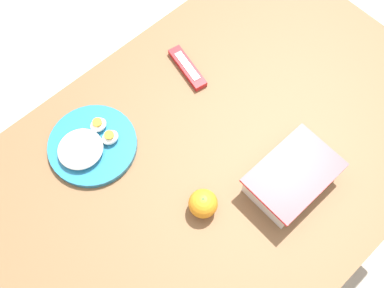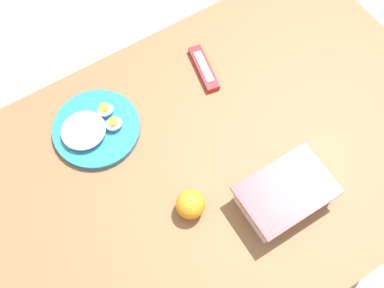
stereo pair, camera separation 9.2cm
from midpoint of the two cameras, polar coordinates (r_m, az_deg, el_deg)
ground_plane at (r=1.90m, az=3.77°, el=-10.60°), size 10.00×10.00×0.00m
table at (r=1.25m, az=5.64°, el=-2.81°), size 1.30×0.88×0.76m
food_container at (r=1.14m, az=13.91°, el=-6.54°), size 0.22×0.15×0.08m
orange_fruit at (r=1.09m, az=2.21°, el=-7.89°), size 0.07×0.07×0.07m
rice_plate at (r=1.21m, az=-10.28°, el=1.79°), size 0.23×0.23×0.05m
candy_bar at (r=1.30m, az=3.55°, el=9.42°), size 0.07×0.16×0.02m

